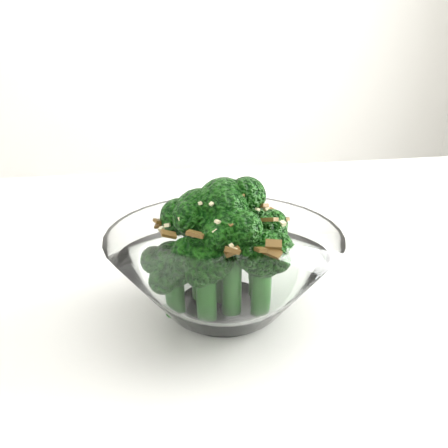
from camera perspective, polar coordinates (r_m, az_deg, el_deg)
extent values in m
cube|color=white|center=(0.69, 5.84, -4.12)|extent=(1.28, 0.92, 0.04)
cylinder|color=white|center=(1.36, 23.88, -9.92)|extent=(0.04, 0.04, 0.71)
cylinder|color=white|center=(0.53, 0.00, -9.49)|extent=(0.10, 0.10, 0.01)
cylinder|color=#1E5A17|center=(0.51, -2.65, -4.58)|extent=(0.02, 0.02, 0.08)
sphere|color=#195910|center=(0.49, -2.76, 1.02)|extent=(0.05, 0.05, 0.05)
cylinder|color=#1E5A17|center=(0.50, 0.00, -4.26)|extent=(0.02, 0.02, 0.09)
sphere|color=#195910|center=(0.48, 0.00, 2.08)|extent=(0.06, 0.06, 0.06)
cylinder|color=#1E5A17|center=(0.52, 3.97, -5.16)|extent=(0.02, 0.02, 0.06)
sphere|color=#195910|center=(0.50, 4.10, -0.83)|extent=(0.05, 0.05, 0.05)
cylinder|color=#1E5A17|center=(0.56, -0.86, -4.09)|extent=(0.02, 0.02, 0.05)
sphere|color=#195910|center=(0.54, -0.88, -0.85)|extent=(0.04, 0.04, 0.04)
cylinder|color=#1E5A17|center=(0.49, 4.28, -7.59)|extent=(0.02, 0.02, 0.06)
sphere|color=#195910|center=(0.47, 4.42, -3.40)|extent=(0.05, 0.05, 0.05)
cylinder|color=#1E5A17|center=(0.48, 0.89, -6.35)|extent=(0.02, 0.02, 0.08)
sphere|color=#195910|center=(0.46, 0.93, -0.82)|extent=(0.05, 0.05, 0.05)
cylinder|color=#1E5A17|center=(0.50, -5.65, -8.03)|extent=(0.02, 0.02, 0.04)
sphere|color=#195910|center=(0.48, -5.80, -4.67)|extent=(0.04, 0.04, 0.04)
cylinder|color=#1E5A17|center=(0.48, -2.01, -8.30)|extent=(0.02, 0.02, 0.05)
sphere|color=#195910|center=(0.46, -2.08, -4.24)|extent=(0.04, 0.04, 0.04)
cylinder|color=#1E5A17|center=(0.56, 3.85, -4.34)|extent=(0.02, 0.02, 0.04)
sphere|color=#195910|center=(0.54, 3.94, -1.20)|extent=(0.04, 0.04, 0.04)
cube|color=brown|center=(0.50, -7.11, 0.25)|extent=(0.02, 0.01, 0.01)
cube|color=brown|center=(0.51, 6.61, 0.49)|extent=(0.01, 0.02, 0.01)
cube|color=brown|center=(0.54, -1.52, 2.39)|extent=(0.02, 0.01, 0.01)
cube|color=brown|center=(0.46, 1.83, 3.16)|extent=(0.02, 0.01, 0.01)
cube|color=brown|center=(0.49, 2.57, 3.56)|extent=(0.01, 0.02, 0.01)
cube|color=brown|center=(0.50, -0.10, 4.40)|extent=(0.01, 0.02, 0.01)
cube|color=brown|center=(0.52, -3.04, 2.58)|extent=(0.02, 0.02, 0.01)
cube|color=brown|center=(0.46, -6.35, -1.17)|extent=(0.01, 0.01, 0.01)
cube|color=brown|center=(0.45, -0.40, 0.01)|extent=(0.02, 0.01, 0.01)
cube|color=brown|center=(0.49, -3.68, 3.04)|extent=(0.02, 0.01, 0.00)
cube|color=brown|center=(0.49, -5.85, 0.70)|extent=(0.01, 0.01, 0.01)
cube|color=brown|center=(0.50, -7.45, -0.02)|extent=(0.01, 0.01, 0.01)
cube|color=brown|center=(0.52, 0.83, 3.32)|extent=(0.02, 0.02, 0.01)
cube|color=brown|center=(0.51, -4.23, 2.61)|extent=(0.01, 0.02, 0.01)
cube|color=brown|center=(0.48, 3.69, 3.06)|extent=(0.01, 0.02, 0.01)
cube|color=brown|center=(0.49, 3.01, 2.93)|extent=(0.01, 0.01, 0.01)
cube|color=brown|center=(0.52, 5.76, 1.26)|extent=(0.02, 0.02, 0.01)
cube|color=brown|center=(0.49, -0.94, 4.02)|extent=(0.01, 0.02, 0.01)
cube|color=brown|center=(0.52, 3.07, 2.54)|extent=(0.01, 0.02, 0.01)
cube|color=brown|center=(0.43, 0.95, -3.04)|extent=(0.02, 0.01, 0.01)
cube|color=brown|center=(0.45, 5.68, -2.36)|extent=(0.02, 0.02, 0.01)
cube|color=brown|center=(0.45, 2.78, 0.17)|extent=(0.01, 0.01, 0.01)
cube|color=brown|center=(0.50, 3.41, 2.65)|extent=(0.01, 0.02, 0.01)
cube|color=brown|center=(0.53, 2.75, 2.27)|extent=(0.02, 0.02, 0.00)
cube|color=brown|center=(0.43, 0.97, -3.18)|extent=(0.01, 0.01, 0.01)
cube|color=brown|center=(0.48, 4.12, 2.04)|extent=(0.02, 0.02, 0.01)
cube|color=brown|center=(0.44, -3.23, -1.16)|extent=(0.02, 0.02, 0.01)
cube|color=brown|center=(0.45, 5.54, -3.25)|extent=(0.02, 0.02, 0.01)
cube|color=brown|center=(0.54, -1.72, 2.51)|extent=(0.01, 0.01, 0.01)
cube|color=brown|center=(0.44, 4.21, -2.95)|extent=(0.01, 0.01, 0.01)
cube|color=brown|center=(0.44, 1.10, 0.32)|extent=(0.02, 0.01, 0.01)
cube|color=brown|center=(0.49, -4.03, 2.53)|extent=(0.02, 0.02, 0.01)
cube|color=brown|center=(0.52, 0.71, 3.34)|extent=(0.02, 0.01, 0.01)
cube|color=brown|center=(0.47, 5.17, 0.50)|extent=(0.02, 0.02, 0.01)
cube|color=beige|center=(0.47, -5.02, 0.66)|extent=(0.01, 0.01, 0.01)
cube|color=beige|center=(0.51, 2.58, 3.39)|extent=(0.00, 0.00, 0.00)
cube|color=beige|center=(0.46, -2.74, 2.39)|extent=(0.00, 0.00, 0.00)
cube|color=beige|center=(0.45, -3.65, -1.25)|extent=(0.01, 0.01, 0.00)
cube|color=beige|center=(0.45, 1.86, 0.79)|extent=(0.01, 0.01, 0.01)
cube|color=beige|center=(0.44, 0.85, -2.47)|extent=(0.00, 0.00, 0.00)
cube|color=beige|center=(0.44, -0.73, 0.22)|extent=(0.01, 0.01, 0.00)
cube|color=beige|center=(0.44, -1.12, -0.80)|extent=(0.01, 0.01, 0.01)
cube|color=beige|center=(0.48, -6.51, -0.13)|extent=(0.01, 0.01, 0.01)
cube|color=beige|center=(0.46, 3.86, 1.70)|extent=(0.00, 0.00, 0.00)
cube|color=beige|center=(0.45, -1.44, 2.31)|extent=(0.01, 0.01, 0.00)
cube|color=beige|center=(0.48, 6.71, 0.06)|extent=(0.01, 0.01, 0.00)
cube|color=beige|center=(0.48, 4.81, 1.79)|extent=(0.01, 0.01, 0.01)
cube|color=beige|center=(0.44, 2.15, -0.95)|extent=(0.00, 0.01, 0.00)
cube|color=beige|center=(0.48, -7.18, -0.57)|extent=(0.01, 0.01, 0.01)
cube|color=beige|center=(0.46, -3.37, 1.48)|extent=(0.01, 0.01, 0.00)
cube|color=beige|center=(0.48, -1.00, 4.70)|extent=(0.01, 0.00, 0.00)
cube|color=beige|center=(0.43, 1.34, -2.94)|extent=(0.01, 0.01, 0.00)
cube|color=beige|center=(0.49, -1.96, 4.20)|extent=(0.01, 0.01, 0.01)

